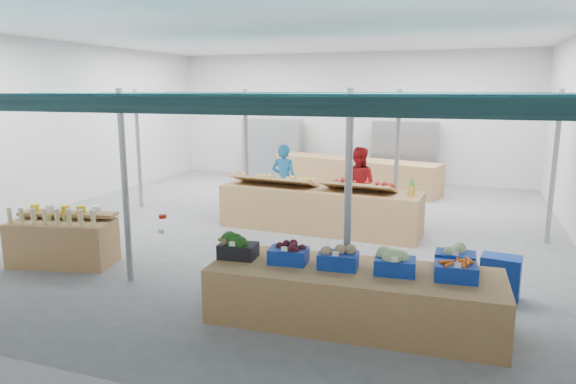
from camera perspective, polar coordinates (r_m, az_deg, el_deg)
name	(u,v)px	position (r m, az deg, el deg)	size (l,w,h in m)	color
floor	(278,225)	(11.55, -1.06, -3.66)	(13.00, 13.00, 0.00)	slate
hall	(299,104)	(12.53, 1.26, 9.75)	(13.00, 13.00, 13.00)	silver
pole_grid	(283,155)	(9.34, -0.61, 4.12)	(10.00, 4.60, 3.00)	gray
awnings	(282,101)	(9.27, -0.63, 10.07)	(9.50, 7.08, 0.30)	black
back_shelving_left	(272,148)	(17.77, -1.74, 4.85)	(2.00, 0.50, 2.00)	#B23F33
back_shelving_right	(405,154)	(16.67, 12.85, 4.16)	(2.00, 0.50, 2.00)	#B23F33
bottle_shelf	(64,240)	(9.72, -23.64, -4.91)	(1.86, 1.38, 1.05)	olive
veg_counter	(353,296)	(6.80, 7.25, -11.39)	(3.70, 1.23, 0.72)	olive
fruit_counter	(319,210)	(11.00, 3.45, -1.97)	(4.30, 1.02, 0.92)	olive
far_counter	(355,174)	(15.72, 7.41, 1.98)	(5.21, 1.04, 0.94)	olive
crate_stack	(500,278)	(8.07, 22.50, -8.79)	(0.54, 0.37, 0.64)	navy
vendor_left	(284,180)	(12.31, -0.45, 1.36)	(0.63, 0.41, 1.72)	#1967A8
vendor_right	(358,184)	(11.82, 7.77, 0.85)	(0.84, 0.65, 1.72)	#AC1519
crate_broccoli	(238,246)	(7.05, -5.57, -6.05)	(0.53, 0.42, 0.35)	black
crate_beets	(289,253)	(6.82, 0.06, -6.81)	(0.53, 0.42, 0.29)	navy
crate_celeriac	(338,257)	(6.66, 5.60, -7.21)	(0.53, 0.42, 0.31)	navy
crate_cabbage	(395,261)	(6.56, 11.83, -7.57)	(0.53, 0.42, 0.35)	navy
crate_carrots	(456,271)	(6.56, 18.14, -8.34)	(0.53, 0.42, 0.29)	navy
sparrow	(223,242)	(6.98, -7.24, -5.50)	(0.12, 0.09, 0.11)	brown
pole_ribbon	(162,218)	(7.96, -13.77, -2.82)	(0.12, 0.12, 0.28)	#B7130C
apple_heap_yellow	(273,178)	(11.15, -1.66, 1.51)	(1.96, 0.89, 0.27)	#997247
apple_heap_red	(358,185)	(10.53, 7.78, 0.83)	(1.56, 0.85, 0.27)	#997247
pineapple	(411,188)	(10.31, 13.56, 0.49)	(0.14, 0.14, 0.39)	#8C6019
crate_extra	(456,256)	(6.99, 18.12, -6.83)	(0.50, 0.40, 0.32)	navy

